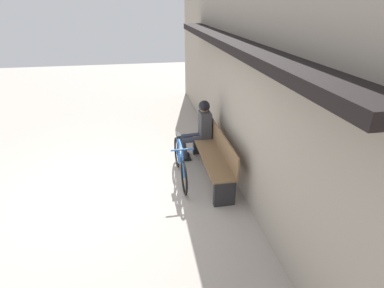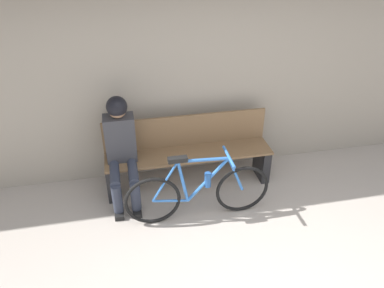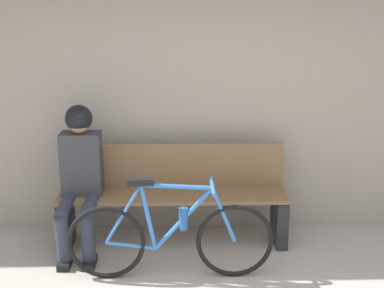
% 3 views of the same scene
% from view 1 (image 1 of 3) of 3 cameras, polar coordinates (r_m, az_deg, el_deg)
% --- Properties ---
extents(ground_plane, '(24.00, 24.00, 0.00)m').
position_cam_1_polar(ground_plane, '(5.58, -16.87, -9.05)').
color(ground_plane, '#ADA399').
extents(storefront_wall, '(12.00, 0.56, 3.20)m').
position_cam_1_polar(storefront_wall, '(5.07, 9.67, 9.17)').
color(storefront_wall, '#9E9384').
rests_on(storefront_wall, ground_plane).
extents(park_bench_near, '(1.99, 0.42, 0.88)m').
position_cam_1_polar(park_bench_near, '(5.67, 4.26, -2.17)').
color(park_bench_near, brown).
rests_on(park_bench_near, ground_plane).
extents(bicycle, '(1.60, 0.40, 0.82)m').
position_cam_1_polar(bicycle, '(5.62, -2.27, -3.42)').
color(bicycle, black).
rests_on(bicycle, ground_plane).
extents(person_seated, '(0.34, 0.65, 1.26)m').
position_cam_1_polar(person_seated, '(6.22, 1.52, 3.49)').
color(person_seated, '#2D3342').
rests_on(person_seated, ground_plane).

